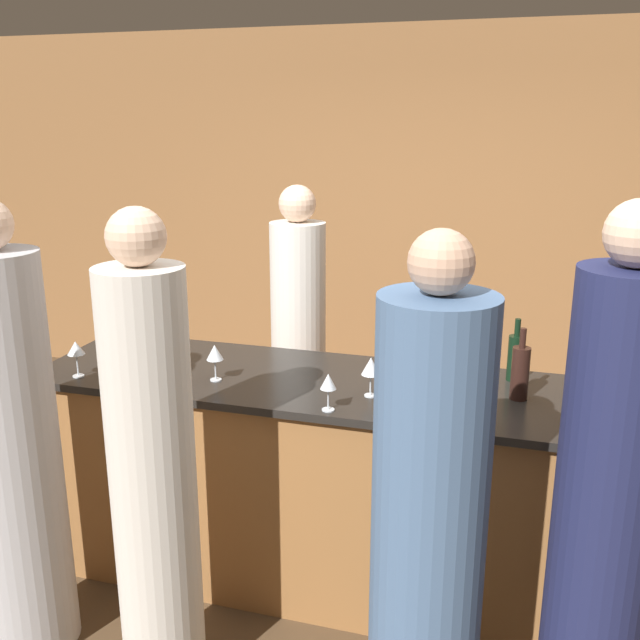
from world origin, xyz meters
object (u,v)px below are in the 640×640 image
wine_bottle_1 (520,372)px  ice_bucket (418,361)px  bartender (299,354)px  guest_1 (428,533)px  wine_bottle_2 (515,357)px  guest_3 (603,531)px  guest_2 (15,452)px  guest_0 (153,477)px  wine_bottle_0 (576,402)px

wine_bottle_1 → ice_bucket: (-0.44, 0.08, -0.02)m
bartender → guest_1: 1.89m
bartender → wine_bottle_2: bartender is taller
bartender → guest_1: size_ratio=0.98×
wine_bottle_1 → guest_3: bearing=-70.3°
bartender → guest_2: (-0.68, -1.54, 0.03)m
guest_1 → wine_bottle_2: 1.14m
ice_bucket → wine_bottle_2: bearing=20.0°
guest_1 → guest_2: bearing=177.2°
guest_0 → guest_1: 1.02m
bartender → ice_bucket: 1.08m
guest_1 → wine_bottle_0: size_ratio=6.41×
guest_1 → wine_bottle_1: size_ratio=5.99×
guest_3 → guest_1: bearing=-172.3°
wine_bottle_1 → wine_bottle_2: size_ratio=1.08×
guest_3 → wine_bottle_1: size_ratio=6.30×
wine_bottle_0 → wine_bottle_1: (-0.21, 0.27, 0.00)m
bartender → ice_bucket: (0.78, -0.69, 0.27)m
guest_0 → wine_bottle_2: guest_0 is taller
bartender → guest_3: size_ratio=0.93×
guest_1 → wine_bottle_2: bearing=78.4°
guest_1 → wine_bottle_1: bearing=73.9°
ice_bucket → guest_1: bearing=-78.6°
guest_2 → wine_bottle_0: guest_2 is taller
wine_bottle_0 → ice_bucket: 0.73m
guest_1 → ice_bucket: 0.99m
guest_2 → ice_bucket: guest_2 is taller
bartender → guest_0: guest_0 is taller
guest_0 → ice_bucket: bearing=46.9°
wine_bottle_0 → wine_bottle_2: wine_bottle_0 is taller
guest_2 → bartender: bearing=66.1°
bartender → ice_bucket: bearing=138.8°
wine_bottle_1 → wine_bottle_2: wine_bottle_1 is taller
guest_3 → ice_bucket: bearing=129.8°
guest_0 → guest_1: bearing=-2.6°
bartender → guest_1: bearing=121.0°
wine_bottle_1 → wine_bottle_2: bearing=96.4°
guest_0 → guest_2: size_ratio=1.00×
guest_2 → wine_bottle_1: 2.07m
guest_1 → ice_bucket: bearing=101.4°
guest_0 → guest_2: bearing=176.9°
guest_3 → wine_bottle_2: 1.08m
wine_bottle_0 → wine_bottle_1: 0.34m
guest_3 → wine_bottle_0: size_ratio=6.74×
guest_2 → wine_bottle_2: guest_2 is taller
guest_3 → wine_bottle_0: guest_3 is taller
wine_bottle_2 → ice_bucket: size_ratio=1.43×
guest_0 → ice_bucket: (0.83, 0.89, 0.24)m
guest_2 → guest_3: (2.19, -0.01, 0.04)m
wine_bottle_1 → guest_2: bearing=-157.8°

